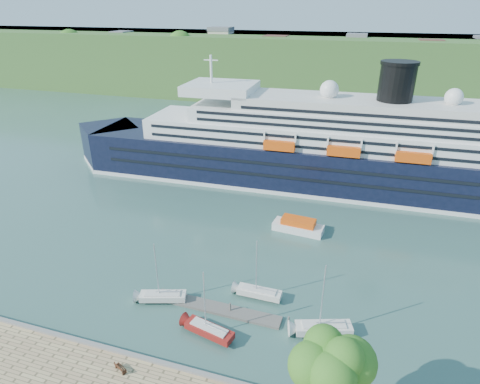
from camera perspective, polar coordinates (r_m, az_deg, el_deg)
ground at (r=46.93m, az=-10.09°, el=-23.74°), size 400.00×400.00×0.00m
far_hillside at (r=173.92m, az=12.45°, el=16.97°), size 400.00×50.00×24.00m
quay_coping at (r=45.96m, az=-10.32°, el=-22.96°), size 220.00×0.50×0.30m
cruise_ship at (r=83.82m, az=12.14°, el=9.27°), size 115.62×20.43×25.86m
park_bench at (r=46.28m, az=-16.63°, el=-22.76°), size 1.64×1.20×0.97m
promenade_tree at (r=37.18m, az=12.33°, el=-25.00°), size 7.08×7.08×11.73m
floating_pontoon at (r=52.92m, az=-3.37°, el=-16.15°), size 16.74×2.43×0.37m
sailboat_white_near at (r=52.38m, az=-11.21°, el=-11.51°), size 6.77×3.71×8.43m
sailboat_red at (r=46.87m, az=-4.54°, el=-16.05°), size 6.85×3.23×8.54m
sailboat_white_far at (r=47.69m, az=12.20°, el=-15.16°), size 7.49×4.19×9.34m
tender_launch at (r=68.76m, az=8.28°, el=-4.67°), size 8.80×3.74×2.36m
sailboat_extra at (r=52.12m, az=2.83°, el=-11.28°), size 6.45×1.88×8.30m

